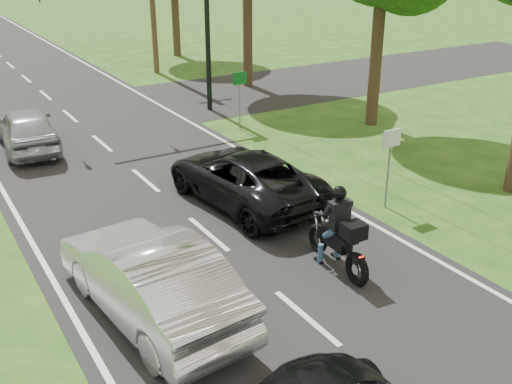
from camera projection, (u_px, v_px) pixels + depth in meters
ground at (306, 318)px, 11.13m from camera, size 140.00×140.00×0.00m
road at (122, 160)px, 18.99m from camera, size 8.00×100.00×0.01m
cross_road at (70, 116)px, 23.71m from camera, size 60.00×7.00×0.01m
motorcycle_rider at (339, 237)px, 12.52m from camera, size 0.65×2.20×1.90m
dark_suv at (244, 177)px, 15.74m from camera, size 2.75×5.23×1.40m
silver_sedan at (150, 278)px, 10.90m from camera, size 2.16×4.99×1.60m
silver_suv at (27, 129)px, 19.69m from camera, size 1.99×4.33×1.44m
traffic_signal at (162, 8)px, 22.11m from camera, size 6.38×0.44×6.00m
sign_white at (391, 149)px, 15.10m from camera, size 0.55×0.07×2.12m
sign_green at (240, 87)px, 21.48m from camera, size 0.55×0.07×2.12m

